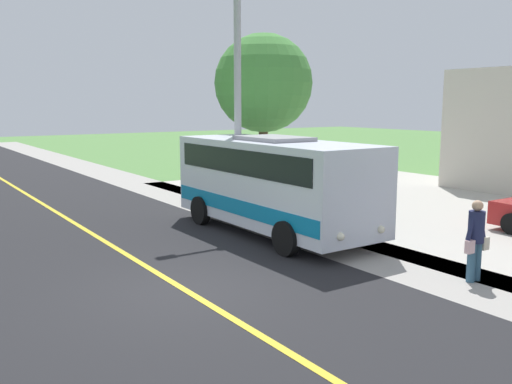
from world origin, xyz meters
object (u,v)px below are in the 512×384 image
shuttle_bus_front (274,180)px  pedestrian_with_bags (476,238)px  street_light_pole (234,94)px  tree_curbside (263,84)px

shuttle_bus_front → pedestrian_with_bags: bearing=98.3°
shuttle_bus_front → street_light_pole: (-0.33, -2.68, 2.56)m
shuttle_bus_front → pedestrian_with_bags: (-0.89, 6.13, -0.62)m
pedestrian_with_bags → street_light_pole: bearing=-86.3°
street_light_pole → tree_curbside: bearing=-142.6°
street_light_pole → pedestrian_with_bags: bearing=93.7°
shuttle_bus_front → street_light_pole: bearing=-97.0°
pedestrian_with_bags → street_light_pole: 9.37m
shuttle_bus_front → pedestrian_with_bags: 6.22m
shuttle_bus_front → street_light_pole: street_light_pole is taller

